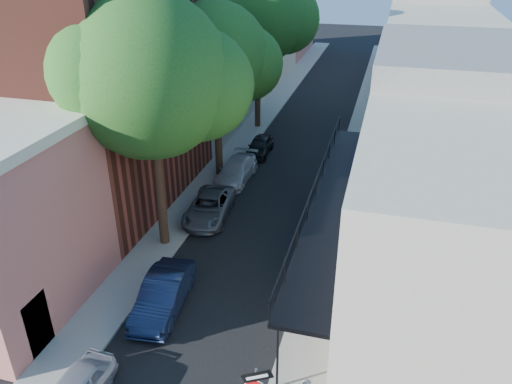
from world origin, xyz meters
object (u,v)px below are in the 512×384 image
Objects in this scene: parked_car_c at (209,207)px; parked_car_e at (260,146)px; oak_near at (162,79)px; parked_car_d at (236,170)px; oak_mid at (223,59)px; parked_car_b at (163,294)px; oak_far at (265,14)px.

parked_car_c is 8.87m from parked_car_e.
parked_car_d is (0.77, 7.35, -7.25)m from oak_near.
parked_car_e is (1.11, 11.56, -7.28)m from oak_near.
oak_mid is 2.43× the size of parked_car_b.
oak_near is 2.72× the size of parked_car_b.
parked_car_d is at bearing 84.04° from oak_near.
oak_mid is at bearing 144.04° from parked_car_d.
oak_near is 17.01m from oak_far.
oak_mid reaches higher than parked_car_d.
oak_far is 9.47m from parked_car_e.
parked_car_d is at bearing -95.77° from parked_car_e.
oak_mid is (-0.05, 7.97, -0.82)m from oak_near.
parked_car_c is 1.26× the size of parked_car_e.
oak_far is 2.75× the size of parked_car_d.
parked_car_e is at bearing 86.51° from parked_car_d.
parked_car_b is at bearing -88.60° from parked_car_c.
parked_car_e is (0.34, 4.21, -0.03)m from parked_car_d.
oak_far reaches higher than parked_car_c.
parked_car_d is (0.00, 4.66, 0.02)m from parked_car_c.
oak_far is at bearing 89.59° from oak_mid.
oak_mid is 14.15m from parked_car_b.
parked_car_b is 0.97× the size of parked_car_d.
oak_far is (0.01, 17.01, 0.38)m from oak_near.
oak_mid is at bearing 91.44° from parked_car_b.
parked_car_d is (0.75, -9.66, -7.63)m from oak_far.
oak_far is at bearing 100.20° from parked_car_e.
parked_car_b reaches higher than parked_car_e.
parked_car_e is at bearing -78.65° from oak_far.
parked_car_c is (0.77, 2.69, -7.27)m from oak_near.
parked_car_b is 16.13m from parked_car_e.
oak_mid reaches higher than parked_car_e.
oak_far is (0.06, 9.04, 1.20)m from oak_mid.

